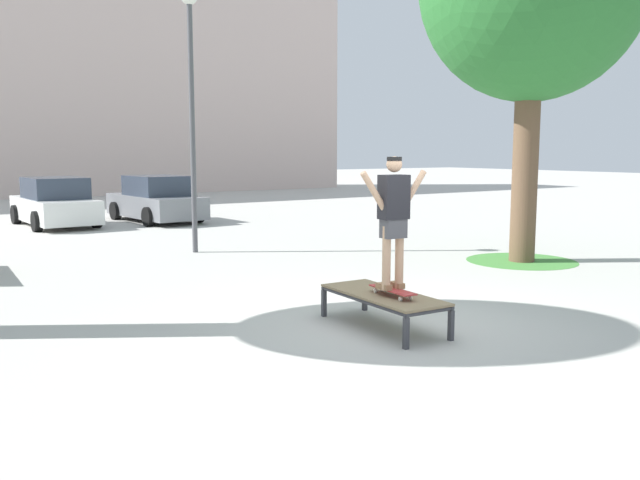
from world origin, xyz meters
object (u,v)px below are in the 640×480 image
skate_box (383,297)px  light_post (191,82)px  car_grey (156,200)px  skateboard (392,290)px  car_white (55,204)px  skater (393,213)px

skate_box → light_post: 8.32m
car_grey → light_post: 7.88m
skateboard → skate_box: bearing=87.6°
car_white → car_grey: same height
skate_box → skateboard: 0.23m
car_grey → light_post: size_ratio=0.74×
skate_box → skater: bearing=-92.4°
car_white → skater: bearing=-87.0°
skate_box → skateboard: skateboard is taller
skate_box → skateboard: bearing=-92.4°
skate_box → car_grey: 14.77m
car_grey → skater: bearing=-98.7°
car_white → car_grey: 3.11m
skater → light_post: bearing=85.5°
skateboard → car_white: car_white is taller
skater → light_post: size_ratio=0.29×
skateboard → car_white: (-0.81, 15.20, 0.15)m
skate_box → car_grey: car_grey is taller
car_white → car_grey: bearing=-7.6°
skater → light_post: 8.11m
car_white → car_grey: (3.08, -0.41, 0.00)m
skate_box → skater: 1.13m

